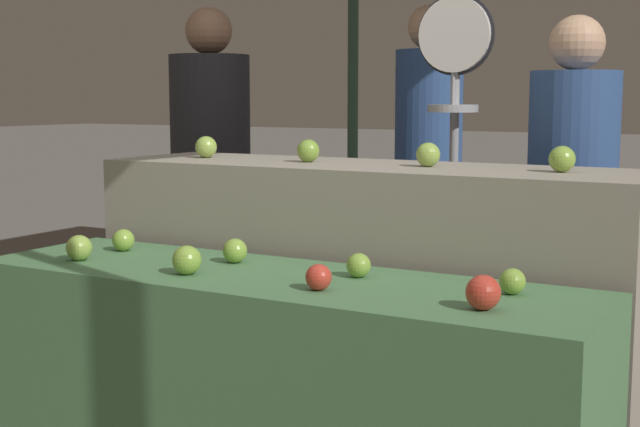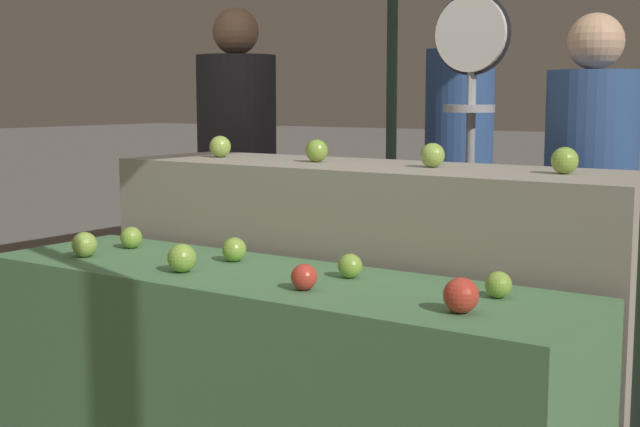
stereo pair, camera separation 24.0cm
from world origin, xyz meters
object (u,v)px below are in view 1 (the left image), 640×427
at_px(produce_scale, 454,107).
at_px(person_vendor_at_scale, 572,193).
at_px(person_customer_right, 211,160).
at_px(person_customer_left, 428,147).

height_order(produce_scale, person_vendor_at_scale, produce_scale).
xyz_separation_m(produce_scale, person_vendor_at_scale, (0.45, 0.11, -0.33)).
xyz_separation_m(person_vendor_at_scale, person_customer_right, (-1.76, 0.04, 0.06)).
bearing_deg(produce_scale, person_customer_right, 173.60).
bearing_deg(produce_scale, person_vendor_at_scale, 13.58).
distance_m(produce_scale, person_customer_right, 1.34).
height_order(person_customer_left, person_customer_right, person_customer_left).
relative_size(produce_scale, person_customer_right, 0.99).
height_order(produce_scale, person_customer_right, person_customer_right).
relative_size(person_vendor_at_scale, person_customer_left, 0.91).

